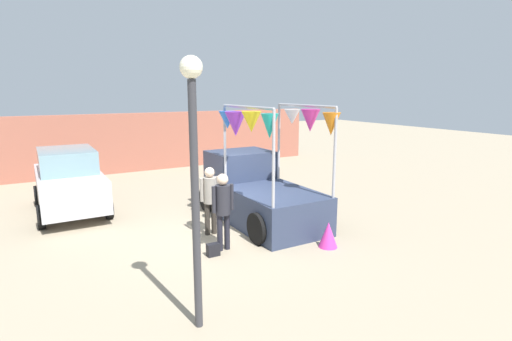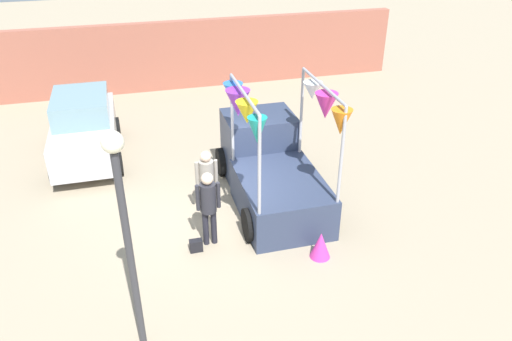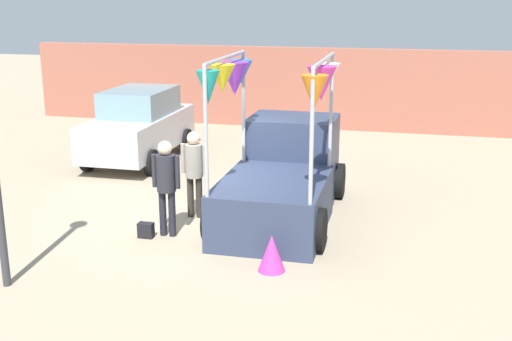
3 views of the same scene
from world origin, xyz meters
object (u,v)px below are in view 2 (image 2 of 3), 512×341
at_px(parked_car, 84,128).
at_px(person_customer, 208,202).
at_px(handbag, 196,246).
at_px(street_lamp, 124,219).
at_px(person_vendor, 207,178).
at_px(folded_kite_bundle_magenta, 321,245).
at_px(vendor_truck, 269,163).

relative_size(parked_car, person_customer, 2.25).
bearing_deg(handbag, street_lamp, -118.75).
bearing_deg(person_vendor, handbag, -111.60).
distance_m(parked_car, person_customer, 5.66).
bearing_deg(handbag, person_vendor, 68.40).
relative_size(person_vendor, street_lamp, 0.43).
bearing_deg(person_vendor, person_customer, -98.25).
bearing_deg(folded_kite_bundle_magenta, person_vendor, 133.16).
distance_m(parked_car, handbag, 5.74).
xyz_separation_m(parked_car, handbag, (2.34, -5.17, -0.80)).
height_order(handbag, street_lamp, street_lamp).
relative_size(vendor_truck, person_vendor, 2.34).
distance_m(person_customer, street_lamp, 3.39).
relative_size(person_customer, handbag, 6.34).
height_order(parked_car, folded_kite_bundle_magenta, parked_car).
height_order(vendor_truck, street_lamp, street_lamp).
bearing_deg(vendor_truck, folded_kite_bundle_magenta, -82.52).
bearing_deg(parked_car, folded_kite_bundle_magenta, -51.16).
relative_size(parked_car, handbag, 14.29).
bearing_deg(folded_kite_bundle_magenta, street_lamp, -158.94).
bearing_deg(handbag, vendor_truck, 40.27).
bearing_deg(person_vendor, vendor_truck, 18.52).
xyz_separation_m(person_customer, folded_kite_bundle_magenta, (2.17, -1.07, -0.78)).
xyz_separation_m(parked_car, person_vendor, (2.85, -3.89, 0.10)).
xyz_separation_m(parked_car, person_customer, (2.69, -4.97, 0.14)).
relative_size(person_vendor, folded_kite_bundle_magenta, 2.87).
bearing_deg(person_customer, street_lamp, -122.75).
xyz_separation_m(vendor_truck, handbag, (-2.17, -1.84, -0.77)).
height_order(parked_car, street_lamp, street_lamp).
xyz_separation_m(vendor_truck, person_customer, (-1.82, -1.64, 0.18)).
relative_size(handbag, folded_kite_bundle_magenta, 0.47).
xyz_separation_m(street_lamp, folded_kite_bundle_magenta, (3.80, 1.46, -2.33)).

